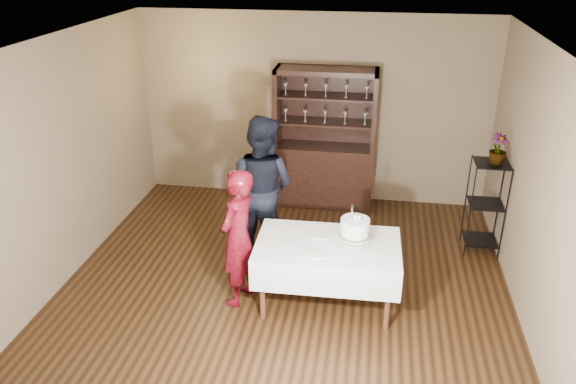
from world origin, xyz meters
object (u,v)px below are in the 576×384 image
(potted_plant, at_px, (498,149))
(china_hutch, at_px, (324,161))
(man, at_px, (261,187))
(plant_etagere, at_px, (485,204))
(woman, at_px, (238,238))
(cake_table, at_px, (327,258))
(cake, at_px, (355,229))

(potted_plant, bearing_deg, china_hutch, 153.10)
(man, height_order, potted_plant, man)
(plant_etagere, bearing_deg, china_hutch, 153.17)
(potted_plant, bearing_deg, woman, -151.86)
(woman, xyz_separation_m, potted_plant, (2.76, 1.48, 0.61))
(china_hutch, distance_m, woman, 2.63)
(woman, height_order, potted_plant, potted_plant)
(plant_etagere, distance_m, woman, 3.11)
(china_hutch, relative_size, woman, 1.31)
(cake_table, xyz_separation_m, cake, (0.26, 0.03, 0.36))
(woman, relative_size, man, 0.86)
(plant_etagere, distance_m, man, 2.73)
(cake, bearing_deg, woman, -175.25)
(cake_table, bearing_deg, man, 133.60)
(man, bearing_deg, cake, 158.87)
(cake, distance_m, potted_plant, 2.13)
(plant_etagere, height_order, cake, plant_etagere)
(plant_etagere, bearing_deg, cake_table, -141.46)
(man, relative_size, cake, 3.91)
(cake_table, xyz_separation_m, potted_plant, (1.82, 1.40, 0.80))
(china_hutch, bearing_deg, cake_table, -83.27)
(man, relative_size, potted_plant, 4.91)
(china_hutch, height_order, woman, china_hutch)
(plant_etagere, bearing_deg, woman, -151.19)
(plant_etagere, height_order, potted_plant, potted_plant)
(man, bearing_deg, cake_table, 150.67)
(china_hutch, relative_size, cake, 4.39)
(china_hutch, relative_size, man, 1.12)
(plant_etagere, distance_m, cake, 2.08)
(cake_table, bearing_deg, plant_etagere, 38.54)
(cake_table, bearing_deg, woman, -175.51)
(china_hutch, xyz_separation_m, plant_etagere, (2.08, -1.05, -0.01))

